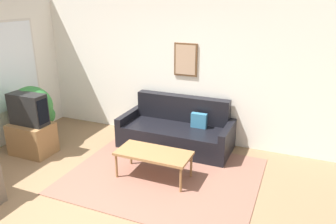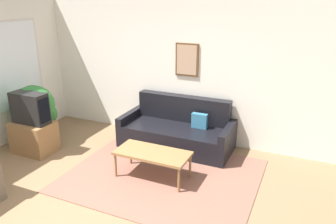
% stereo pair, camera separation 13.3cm
% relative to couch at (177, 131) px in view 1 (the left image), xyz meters
% --- Properties ---
extents(ground_plane, '(16.00, 16.00, 0.00)m').
position_rel_couch_xyz_m(ground_plane, '(-0.41, -2.44, -0.30)').
color(ground_plane, '#846647').
extents(area_rug, '(2.86, 2.31, 0.01)m').
position_rel_couch_xyz_m(area_rug, '(0.20, -1.09, -0.29)').
color(area_rug, brown).
rests_on(area_rug, ground_plane).
extents(wall_back, '(8.00, 0.09, 2.70)m').
position_rel_couch_xyz_m(wall_back, '(-0.41, 0.46, 1.05)').
color(wall_back, white).
rests_on(wall_back, ground_plane).
extents(couch, '(2.03, 0.90, 0.90)m').
position_rel_couch_xyz_m(couch, '(0.00, 0.00, 0.00)').
color(couch, black).
rests_on(couch, ground_plane).
extents(coffee_table, '(1.13, 0.53, 0.43)m').
position_rel_couch_xyz_m(coffee_table, '(0.08, -1.19, 0.10)').
color(coffee_table, olive).
rests_on(coffee_table, ground_plane).
extents(tv_stand, '(0.72, 0.51, 0.56)m').
position_rel_couch_xyz_m(tv_stand, '(-2.24, -1.26, -0.02)').
color(tv_stand, olive).
rests_on(tv_stand, ground_plane).
extents(tv, '(0.66, 0.28, 0.54)m').
position_rel_couch_xyz_m(tv, '(-2.24, -1.26, 0.53)').
color(tv, black).
rests_on(tv, tv_stand).
extents(potted_plant_tall, '(0.74, 0.74, 1.14)m').
position_rel_couch_xyz_m(potted_plant_tall, '(-2.43, -0.99, 0.45)').
color(potted_plant_tall, '#935638').
rests_on(potted_plant_tall, ground_plane).
extents(potted_plant_by_window, '(0.38, 0.38, 0.69)m').
position_rel_couch_xyz_m(potted_plant_by_window, '(-2.46, -0.67, 0.09)').
color(potted_plant_by_window, '#383D42').
rests_on(potted_plant_by_window, ground_plane).
extents(potted_plant_small, '(0.63, 0.63, 0.97)m').
position_rel_couch_xyz_m(potted_plant_small, '(-2.67, -0.90, 0.34)').
color(potted_plant_small, '#935638').
rests_on(potted_plant_small, ground_plane).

